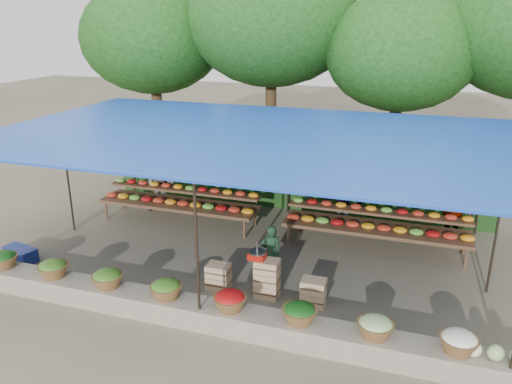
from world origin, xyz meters
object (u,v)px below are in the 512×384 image
(blue_crate_front, at_px, (24,256))
(blue_crate_back, at_px, (17,252))
(weighing_scale, at_px, (257,255))
(crate_counter, at_px, (266,282))
(vendor_seated, at_px, (271,253))

(blue_crate_front, relative_size, blue_crate_back, 1.06)
(weighing_scale, xyz_separation_m, blue_crate_back, (-5.56, -0.21, -0.71))
(blue_crate_front, height_order, blue_crate_back, blue_crate_front)
(crate_counter, relative_size, blue_crate_front, 4.61)
(vendor_seated, height_order, blue_crate_front, vendor_seated)
(vendor_seated, bearing_deg, blue_crate_front, -12.73)
(blue_crate_front, bearing_deg, vendor_seated, 24.10)
(vendor_seated, relative_size, blue_crate_front, 2.32)
(weighing_scale, height_order, vendor_seated, vendor_seated)
(crate_counter, height_order, blue_crate_back, crate_counter)
(blue_crate_back, bearing_deg, weighing_scale, 11.76)
(vendor_seated, distance_m, blue_crate_front, 5.44)
(weighing_scale, xyz_separation_m, vendor_seated, (0.06, 0.67, -0.26))
(vendor_seated, bearing_deg, crate_counter, 75.60)
(weighing_scale, height_order, blue_crate_back, weighing_scale)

